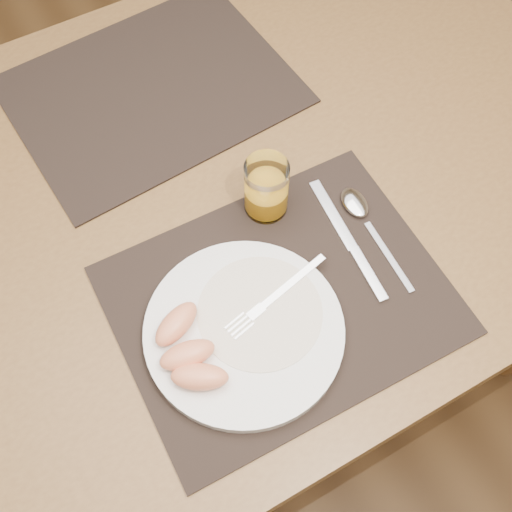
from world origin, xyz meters
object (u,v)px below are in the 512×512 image
object	(u,v)px
knife	(353,249)
spoon	(359,210)
placemat_near	(281,300)
placemat_far	(151,91)
fork	(269,301)
juice_glass	(266,190)
plate	(244,331)
table	(201,221)

from	to	relation	value
knife	spoon	world-z (taller)	spoon
placemat_near	placemat_far	distance (m)	0.44
fork	juice_glass	xyz separation A→B (m)	(0.08, 0.15, 0.03)
knife	juice_glass	world-z (taller)	juice_glass
spoon	placemat_near	bearing A→B (deg)	-159.32
juice_glass	plate	bearing A→B (deg)	-127.94
fork	spoon	world-z (taller)	fork
spoon	knife	bearing A→B (deg)	-131.23
placemat_near	plate	world-z (taller)	plate
table	fork	xyz separation A→B (m)	(-0.00, -0.22, 0.11)
table	spoon	xyz separation A→B (m)	(0.19, -0.15, 0.09)
plate	spoon	distance (m)	0.26
knife	table	bearing A→B (deg)	126.61
knife	juice_glass	bearing A→B (deg)	119.96
placemat_near	fork	world-z (taller)	fork
fork	knife	size ratio (longest dim) A/B	0.79
fork	spoon	bearing A→B (deg)	19.22
table	knife	xyz separation A→B (m)	(0.15, -0.20, 0.09)
placemat_far	placemat_near	bearing A→B (deg)	-90.72
plate	spoon	size ratio (longest dim) A/B	1.41
table	juice_glass	distance (m)	0.17
table	spoon	world-z (taller)	spoon
placemat_near	knife	distance (m)	0.13
placemat_far	juice_glass	bearing A→B (deg)	-79.93
fork	table	bearing A→B (deg)	89.97
placemat_far	plate	world-z (taller)	plate
placemat_near	table	bearing A→B (deg)	95.13
placemat_near	knife	xyz separation A→B (m)	(0.13, 0.02, 0.00)
placemat_near	placemat_far	size ratio (longest dim) A/B	1.00
spoon	plate	bearing A→B (deg)	-160.71
placemat_far	spoon	size ratio (longest dim) A/B	2.34
placemat_near	juice_glass	world-z (taller)	juice_glass
placemat_near	spoon	bearing A→B (deg)	20.68
placemat_far	fork	xyz separation A→B (m)	(-0.03, -0.44, 0.02)
spoon	juice_glass	world-z (taller)	juice_glass
juice_glass	placemat_far	bearing A→B (deg)	100.07
table	juice_glass	bearing A→B (deg)	-44.44
knife	spoon	xyz separation A→B (m)	(0.04, 0.05, 0.00)
table	spoon	size ratio (longest dim) A/B	7.29
table	juice_glass	size ratio (longest dim) A/B	14.36
plate	knife	size ratio (longest dim) A/B	1.22
placemat_near	plate	xyz separation A→B (m)	(-0.07, -0.02, 0.01)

